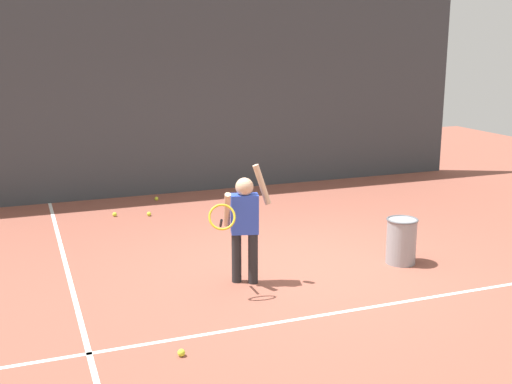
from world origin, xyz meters
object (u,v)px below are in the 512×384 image
at_px(tennis_ball_0, 115,214).
at_px(tennis_ball_1, 149,214).
at_px(tennis_ball_2, 157,199).
at_px(tennis_ball_3, 181,353).
at_px(ball_hopper, 401,240).
at_px(tennis_player, 244,221).

height_order(tennis_ball_0, tennis_ball_1, same).
bearing_deg(tennis_ball_0, tennis_ball_2, 43.12).
distance_m(tennis_ball_1, tennis_ball_3, 4.65).
distance_m(tennis_ball_1, tennis_ball_2, 0.98).
height_order(ball_hopper, tennis_ball_3, ball_hopper).
xyz_separation_m(tennis_ball_0, tennis_ball_3, (-0.15, -4.76, 0.00)).
bearing_deg(ball_hopper, tennis_ball_3, -156.05).
bearing_deg(tennis_ball_2, ball_hopper, -62.84).
distance_m(tennis_player, tennis_ball_3, 1.93).
bearing_deg(tennis_ball_2, tennis_ball_0, -136.88).
height_order(tennis_ball_1, tennis_ball_3, same).
bearing_deg(tennis_ball_3, tennis_ball_0, 88.19).
bearing_deg(tennis_ball_1, tennis_ball_2, 71.13).
bearing_deg(ball_hopper, tennis_ball_0, 131.11).
bearing_deg(tennis_ball_1, tennis_player, -82.24).
bearing_deg(tennis_player, tennis_ball_1, 112.21).
distance_m(tennis_ball_0, tennis_ball_3, 4.76).
xyz_separation_m(tennis_player, tennis_ball_1, (-0.43, 3.17, -0.69)).
bearing_deg(tennis_ball_2, tennis_ball_1, -108.87).
bearing_deg(tennis_player, ball_hopper, 12.95).
xyz_separation_m(tennis_ball_0, tennis_ball_2, (0.82, 0.77, 0.00)).
relative_size(tennis_player, tennis_ball_1, 20.46).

